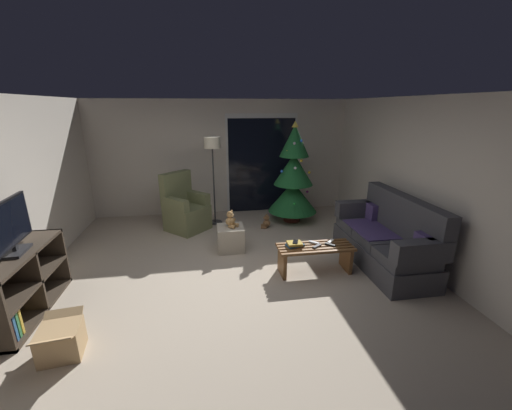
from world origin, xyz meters
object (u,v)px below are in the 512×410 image
object	(u,v)px
remote_graphite	(317,246)
book_stack	(295,244)
cell_phone	(295,242)
couch	(386,240)
television	(10,227)
remote_white	(331,241)
floor_lamp	(212,151)
media_shelf	(19,288)
teddy_bear_honey	(231,220)
remote_black	(330,245)
christmas_tree	(293,179)
coffee_table	(315,255)
remote_silver	(314,243)
cardboard_box_open_near_shelf	(61,341)
teddy_bear_chestnut_by_tree	(266,222)
ottoman	(231,238)
armchair	(185,210)

from	to	relation	value
remote_graphite	book_stack	bearing A→B (deg)	43.14
cell_phone	couch	bearing A→B (deg)	22.50
cell_phone	television	world-z (taller)	television
remote_white	floor_lamp	distance (m)	2.95
media_shelf	teddy_bear_honey	xyz separation A→B (m)	(2.55, 1.40, 0.17)
remote_black	remote_white	size ratio (longest dim) A/B	1.00
remote_black	christmas_tree	distance (m)	2.25
coffee_table	cell_phone	bearing A→B (deg)	171.77
remote_black	cell_phone	world-z (taller)	cell_phone
couch	coffee_table	xyz separation A→B (m)	(-1.16, -0.08, -0.12)
cell_phone	media_shelf	distance (m)	3.43
remote_graphite	christmas_tree	world-z (taller)	christmas_tree
remote_silver	cell_phone	distance (m)	0.31
cardboard_box_open_near_shelf	book_stack	bearing A→B (deg)	24.30
floor_lamp	teddy_bear_chestnut_by_tree	bearing A→B (deg)	-24.14
cell_phone	ottoman	world-z (taller)	cell_phone
remote_black	floor_lamp	bearing A→B (deg)	-99.28
coffee_table	remote_white	size ratio (longest dim) A/B	7.05
couch	floor_lamp	xyz separation A→B (m)	(-2.53, 2.22, 1.11)
coffee_table	armchair	world-z (taller)	armchair
remote_white	cardboard_box_open_near_shelf	bearing A→B (deg)	-113.69
book_stack	remote_white	bearing A→B (deg)	5.92
christmas_tree	television	xyz separation A→B (m)	(-3.91, -2.58, 0.18)
coffee_table	teddy_bear_honey	distance (m)	1.51
armchair	teddy_bear_chestnut_by_tree	distance (m)	1.63
armchair	television	size ratio (longest dim) A/B	1.35
coffee_table	book_stack	world-z (taller)	book_stack
remote_white	remote_silver	xyz separation A→B (m)	(-0.26, -0.00, 0.00)
remote_black	television	distance (m)	3.95
remote_black	teddy_bear_chestnut_by_tree	size ratio (longest dim) A/B	0.55
coffee_table	cardboard_box_open_near_shelf	distance (m)	3.22
cell_phone	teddy_bear_chestnut_by_tree	world-z (taller)	cell_phone
cell_phone	armchair	world-z (taller)	armchair
couch	cardboard_box_open_near_shelf	size ratio (longest dim) A/B	3.52
remote_graphite	floor_lamp	bearing A→B (deg)	-3.32
media_shelf	television	size ratio (longest dim) A/B	1.67
teddy_bear_honey	cardboard_box_open_near_shelf	distance (m)	2.85
cell_phone	book_stack	bearing A→B (deg)	-136.44
couch	armchair	distance (m)	3.69
television	christmas_tree	bearing A→B (deg)	33.36
book_stack	christmas_tree	size ratio (longest dim) A/B	0.13
media_shelf	teddy_bear_chestnut_by_tree	distance (m)	4.04
armchair	floor_lamp	distance (m)	1.28
book_stack	television	bearing A→B (deg)	-172.69
cell_phone	media_shelf	world-z (taller)	media_shelf
television	teddy_bear_honey	xyz separation A→B (m)	(2.51, 1.34, -0.56)
couch	media_shelf	size ratio (longest dim) A/B	1.39
couch	teddy_bear_chestnut_by_tree	xyz separation A→B (m)	(-1.53, 1.77, -0.28)
remote_graphite	floor_lamp	distance (m)	2.92
teddy_bear_honey	teddy_bear_chestnut_by_tree	world-z (taller)	teddy_bear_honey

